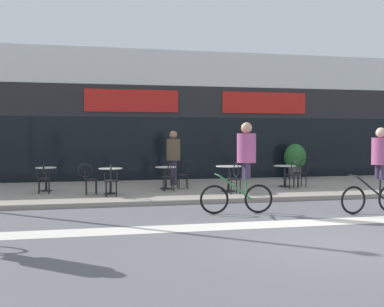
{
  "coord_description": "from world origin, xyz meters",
  "views": [
    {
      "loc": [
        -3.93,
        -7.02,
        1.83
      ],
      "look_at": [
        -1.1,
        6.32,
        1.27
      ],
      "focal_mm": 42.0,
      "sensor_mm": 36.0,
      "label": 1
    }
  ],
  "objects": [
    {
      "name": "cafe_chair_1_near",
      "position": [
        -3.56,
        5.54,
        0.64
      ],
      "size": [
        0.43,
        0.59,
        0.9
      ],
      "rotation": [
        0.0,
        0.0,
        1.49
      ],
      "color": "black",
      "rests_on": "sidewalk_slab"
    },
    {
      "name": "storefront_facade",
      "position": [
        0.0,
        11.96,
        2.53
      ],
      "size": [
        40.0,
        4.06,
        5.08
      ],
      "color": "silver",
      "rests_on": "ground"
    },
    {
      "name": "cafe_chair_3_near",
      "position": [
        -0.02,
        5.4,
        0.64
      ],
      "size": [
        0.43,
        0.59,
        0.9
      ],
      "rotation": [
        0.0,
        0.0,
        1.64
      ],
      "color": "black",
      "rests_on": "sidewalk_slab"
    },
    {
      "name": "bistro_table_0",
      "position": [
        -5.46,
        7.25,
        0.63
      ],
      "size": [
        0.62,
        0.62,
        0.73
      ],
      "color": "black",
      "rests_on": "sidewalk_slab"
    },
    {
      "name": "cafe_chair_2_near",
      "position": [
        -1.8,
        6.41,
        0.64
      ],
      "size": [
        0.42,
        0.58,
        0.9
      ],
      "rotation": [
        0.0,
        0.0,
        1.61
      ],
      "color": "black",
      "rests_on": "sidewalk_slab"
    },
    {
      "name": "cafe_chair_4_side",
      "position": [
        2.78,
        6.86,
        0.64
      ],
      "size": [
        0.59,
        0.44,
        0.9
      ],
      "rotation": [
        0.0,
        0.0,
        3.24
      ],
      "color": "black",
      "rests_on": "sidewalk_slab"
    },
    {
      "name": "sidewalk_slab",
      "position": [
        0.0,
        7.25,
        0.06
      ],
      "size": [
        40.0,
        5.5,
        0.12
      ],
      "primitive_type": "cube",
      "color": "gray",
      "rests_on": "ground"
    },
    {
      "name": "ground_plane",
      "position": [
        0.0,
        0.0,
        0.0
      ],
      "size": [
        120.0,
        120.0,
        0.0
      ],
      "primitive_type": "plane",
      "color": "#5B5B60"
    },
    {
      "name": "cafe_chair_0_near",
      "position": [
        -5.46,
        6.63,
        0.64
      ],
      "size": [
        0.42,
        0.58,
        0.9
      ],
      "rotation": [
        0.0,
        0.0,
        1.62
      ],
      "color": "black",
      "rests_on": "sidewalk_slab"
    },
    {
      "name": "bistro_table_1",
      "position": [
        -3.55,
        6.17,
        0.66
      ],
      "size": [
        0.69,
        0.69,
        0.75
      ],
      "color": "black",
      "rests_on": "sidewalk_slab"
    },
    {
      "name": "bistro_table_2",
      "position": [
        -1.8,
        7.04,
        0.62
      ],
      "size": [
        0.67,
        0.67,
        0.71
      ],
      "color": "black",
      "rests_on": "sidewalk_slab"
    },
    {
      "name": "cyclist_1",
      "position": [
        2.52,
        2.34,
        1.16
      ],
      "size": [
        1.67,
        0.51,
        2.01
      ],
      "rotation": [
        0.0,
        0.0,
        3.22
      ],
      "color": "black",
      "rests_on": "ground"
    },
    {
      "name": "planter_pot",
      "position": [
        3.7,
        9.37,
        0.88
      ],
      "size": [
        0.85,
        0.85,
        1.37
      ],
      "color": "#4C4C51",
      "rests_on": "sidewalk_slab"
    },
    {
      "name": "pedestrian_near_end",
      "position": [
        -1.37,
        8.14,
        1.22
      ],
      "size": [
        0.57,
        0.57,
        1.86
      ],
      "rotation": [
        0.0,
        0.0,
        0.2
      ],
      "color": "#382D47",
      "rests_on": "sidewalk_slab"
    },
    {
      "name": "cafe_chair_4_near",
      "position": [
        2.16,
        6.23,
        0.64
      ],
      "size": [
        0.41,
        0.58,
        0.9
      ],
      "rotation": [
        0.0,
        0.0,
        1.6
      ],
      "color": "black",
      "rests_on": "sidewalk_slab"
    },
    {
      "name": "cyclist_0",
      "position": [
        -0.59,
        2.91,
        1.24
      ],
      "size": [
        1.73,
        0.54,
        2.12
      ],
      "rotation": [
        0.0,
        0.0,
        3.05
      ],
      "color": "black",
      "rests_on": "ground"
    },
    {
      "name": "bike_lane_stripe",
      "position": [
        0.0,
        1.56,
        0.0
      ],
      "size": [
        36.0,
        0.7,
        0.01
      ],
      "primitive_type": "cube",
      "color": "silver",
      "rests_on": "ground"
    },
    {
      "name": "cafe_chair_1_side",
      "position": [
        -4.18,
        6.16,
        0.64
      ],
      "size": [
        0.59,
        0.44,
        0.9
      ],
      "rotation": [
        0.0,
        0.0,
        0.09
      ],
      "color": "black",
      "rests_on": "sidewalk_slab"
    },
    {
      "name": "bistro_table_3",
      "position": [
        -0.03,
        6.02,
        0.68
      ],
      "size": [
        0.78,
        0.78,
        0.78
      ],
      "color": "black",
      "rests_on": "sidewalk_slab"
    },
    {
      "name": "cafe_chair_2_side",
      "position": [
        -1.18,
        7.04,
        0.64
      ],
      "size": [
        0.58,
        0.4,
        0.9
      ],
      "rotation": [
        0.0,
        0.0,
        3.13
      ],
      "color": "black",
      "rests_on": "sidewalk_slab"
    },
    {
      "name": "bistro_table_4",
      "position": [
        2.16,
        6.85,
        0.62
      ],
      "size": [
        0.71,
        0.71,
        0.7
      ],
      "color": "black",
      "rests_on": "sidewalk_slab"
    }
  ]
}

